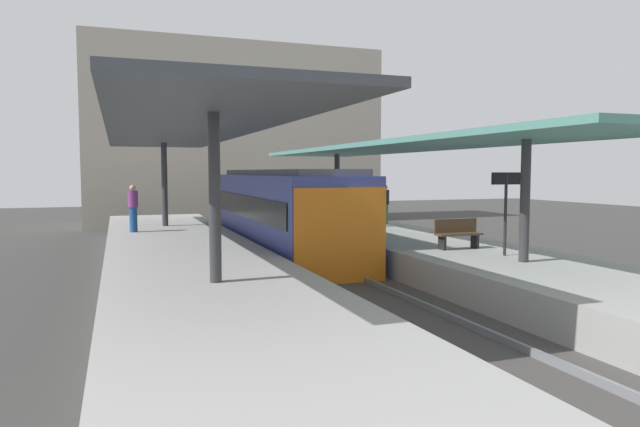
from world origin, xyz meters
TOP-DOWN VIEW (x-y plane):
  - ground_plane at (0.00, 0.00)m, footprint 80.00×80.00m
  - platform_left at (-3.80, 0.00)m, footprint 4.40×28.00m
  - platform_right at (3.80, 0.00)m, footprint 4.40×28.00m
  - track_ballast at (0.00, 0.00)m, footprint 3.20×28.00m
  - rail_near_side at (-0.72, 0.00)m, footprint 0.08×28.00m
  - rail_far_side at (0.72, 0.00)m, footprint 0.08×28.00m
  - commuter_train at (0.00, 3.28)m, footprint 2.78×11.10m
  - canopy_left at (-3.80, 1.40)m, footprint 4.18×21.00m
  - canopy_right at (3.80, 1.40)m, footprint 4.18×21.00m
  - platform_bench at (3.61, -2.29)m, footprint 1.40×0.41m
  - platform_sign at (4.03, -3.88)m, footprint 0.90×0.08m
  - passenger_near_bench at (5.08, 5.38)m, footprint 0.36×0.36m
  - passenger_mid_platform at (3.22, 4.41)m, footprint 0.36×0.36m
  - passenger_far_end at (-5.10, 5.63)m, footprint 0.36×0.36m
  - station_building_backdrop at (1.52, 20.00)m, footprint 18.00×6.00m

SIDE VIEW (x-z plane):
  - ground_plane at x=0.00m, z-range 0.00..0.00m
  - track_ballast at x=0.00m, z-range 0.00..0.20m
  - rail_near_side at x=-0.72m, z-range 0.20..0.34m
  - rail_far_side at x=0.72m, z-range 0.20..0.34m
  - platform_left at x=-3.80m, z-range 0.00..1.00m
  - platform_right at x=3.80m, z-range 0.00..1.00m
  - platform_bench at x=3.61m, z-range 1.03..1.89m
  - commuter_train at x=0.00m, z-range 0.18..3.28m
  - passenger_near_bench at x=5.08m, z-range 1.03..2.71m
  - passenger_mid_platform at x=3.22m, z-range 1.03..2.77m
  - passenger_far_end at x=-5.10m, z-range 1.04..2.79m
  - platform_sign at x=4.03m, z-range 1.52..3.73m
  - canopy_right at x=3.80m, z-range 2.47..5.65m
  - canopy_left at x=-3.80m, z-range 2.65..6.21m
  - station_building_backdrop at x=1.52m, z-range 0.00..11.00m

